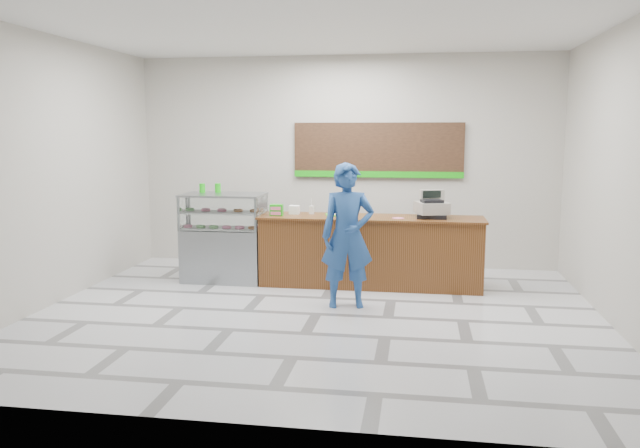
% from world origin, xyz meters
% --- Properties ---
extents(floor, '(7.00, 7.00, 0.00)m').
position_xyz_m(floor, '(0.00, 0.00, 0.00)').
color(floor, silver).
rests_on(floor, ground).
extents(back_wall, '(7.00, 0.00, 7.00)m').
position_xyz_m(back_wall, '(0.00, 3.00, 1.75)').
color(back_wall, '#B9B4AA').
rests_on(back_wall, floor).
extents(ceiling, '(7.00, 7.00, 0.00)m').
position_xyz_m(ceiling, '(0.00, 0.00, 3.50)').
color(ceiling, silver).
rests_on(ceiling, back_wall).
extents(sales_counter, '(3.26, 0.76, 1.03)m').
position_xyz_m(sales_counter, '(0.55, 1.55, 0.52)').
color(sales_counter, brown).
rests_on(sales_counter, floor).
extents(display_case, '(1.22, 0.72, 1.33)m').
position_xyz_m(display_case, '(-1.67, 1.55, 0.68)').
color(display_case, gray).
rests_on(display_case, floor).
extents(menu_board, '(2.80, 0.06, 0.90)m').
position_xyz_m(menu_board, '(0.55, 2.96, 1.93)').
color(menu_board, black).
rests_on(menu_board, back_wall).
extents(cash_register, '(0.53, 0.54, 0.39)m').
position_xyz_m(cash_register, '(1.42, 1.58, 1.18)').
color(cash_register, black).
rests_on(cash_register, sales_counter).
extents(card_terminal, '(0.11, 0.18, 0.04)m').
position_xyz_m(card_terminal, '(1.27, 1.59, 1.05)').
color(card_terminal, black).
rests_on(card_terminal, sales_counter).
extents(serving_tray, '(0.39, 0.32, 0.02)m').
position_xyz_m(serving_tray, '(0.05, 1.62, 1.04)').
color(serving_tray, '#47DC21').
rests_on(serving_tray, sales_counter).
extents(napkin_box, '(0.16, 0.16, 0.13)m').
position_xyz_m(napkin_box, '(-0.61, 1.67, 1.09)').
color(napkin_box, white).
rests_on(napkin_box, sales_counter).
extents(straw_cup, '(0.08, 0.08, 0.12)m').
position_xyz_m(straw_cup, '(-0.35, 1.70, 1.09)').
color(straw_cup, silver).
rests_on(straw_cup, sales_counter).
extents(promo_box, '(0.19, 0.13, 0.16)m').
position_xyz_m(promo_box, '(-0.83, 1.45, 1.11)').
color(promo_box, '#15B30F').
rests_on(promo_box, sales_counter).
extents(donut_decal, '(0.17, 0.17, 0.00)m').
position_xyz_m(donut_decal, '(0.95, 1.44, 1.03)').
color(donut_decal, pink).
rests_on(donut_decal, sales_counter).
extents(green_cup_left, '(0.09, 0.09, 0.14)m').
position_xyz_m(green_cup_left, '(-2.04, 1.69, 1.40)').
color(green_cup_left, '#15B30F').
rests_on(green_cup_left, display_case).
extents(green_cup_right, '(0.09, 0.09, 0.14)m').
position_xyz_m(green_cup_right, '(-1.81, 1.74, 1.40)').
color(green_cup_right, '#15B30F').
rests_on(green_cup_right, display_case).
extents(customer, '(0.76, 0.58, 1.86)m').
position_xyz_m(customer, '(0.34, 0.42, 0.93)').
color(customer, navy).
rests_on(customer, floor).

